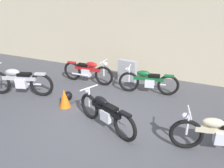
{
  "coord_description": "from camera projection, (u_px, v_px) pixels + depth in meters",
  "views": [
    {
      "loc": [
        2.3,
        -4.05,
        3.03
      ],
      "look_at": [
        -0.2,
        1.36,
        0.55
      ],
      "focal_mm": 34.93,
      "sensor_mm": 36.0,
      "label": 1
    }
  ],
  "objects": [
    {
      "name": "traffic_cone",
      "position": [
        64.0,
        98.0,
        6.19
      ],
      "size": [
        0.32,
        0.32,
        0.55
      ],
      "primitive_type": "cone",
      "color": "orange",
      "rests_on": "ground_plane"
    },
    {
      "name": "building_wall",
      "position": [
        147.0,
        36.0,
        8.29
      ],
      "size": [
        18.0,
        0.3,
        3.05
      ],
      "primitive_type": "cube",
      "color": "beige",
      "rests_on": "ground_plane"
    },
    {
      "name": "motorcycle_green",
      "position": [
        148.0,
        81.0,
        7.0
      ],
      "size": [
        1.92,
        0.64,
        0.87
      ],
      "rotation": [
        0.0,
        0.0,
        3.34
      ],
      "color": "black",
      "rests_on": "ground_plane"
    },
    {
      "name": "motorcycle_silver",
      "position": [
        19.0,
        81.0,
        6.87
      ],
      "size": [
        2.11,
        0.91,
        0.98
      ],
      "rotation": [
        0.0,
        0.0,
        3.46
      ],
      "color": "black",
      "rests_on": "ground_plane"
    },
    {
      "name": "helmet",
      "position": [
        68.0,
        96.0,
        6.65
      ],
      "size": [
        0.28,
        0.28,
        0.28
      ],
      "primitive_type": "sphere",
      "color": "black",
      "rests_on": "ground_plane"
    },
    {
      "name": "motorcycle_cream",
      "position": [
        219.0,
        135.0,
        4.34
      ],
      "size": [
        1.94,
        0.68,
        0.89
      ],
      "rotation": [
        0.0,
        0.0,
        3.37
      ],
      "color": "black",
      "rests_on": "ground_plane"
    },
    {
      "name": "motorcycle_black",
      "position": [
        105.0,
        112.0,
        5.15
      ],
      "size": [
        1.84,
        0.93,
        0.88
      ],
      "rotation": [
        0.0,
        0.0,
        2.74
      ],
      "color": "black",
      "rests_on": "ground_plane"
    },
    {
      "name": "stone_marker",
      "position": [
        127.0,
        71.0,
        8.0
      ],
      "size": [
        0.7,
        0.26,
        0.8
      ],
      "primitive_type": "cube",
      "rotation": [
        0.0,
        0.0,
        -0.09
      ],
      "color": "#9E9EA3",
      "rests_on": "ground_plane"
    },
    {
      "name": "ground_plane",
      "position": [
        96.0,
        124.0,
        5.44
      ],
      "size": [
        40.0,
        40.0,
        0.0
      ],
      "primitive_type": "plane",
      "color": "#47474C"
    },
    {
      "name": "motorcycle_red",
      "position": [
        88.0,
        71.0,
        7.85
      ],
      "size": [
        2.02,
        0.56,
        0.91
      ],
      "rotation": [
        0.0,
        0.0,
        0.01
      ],
      "color": "black",
      "rests_on": "ground_plane"
    }
  ]
}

